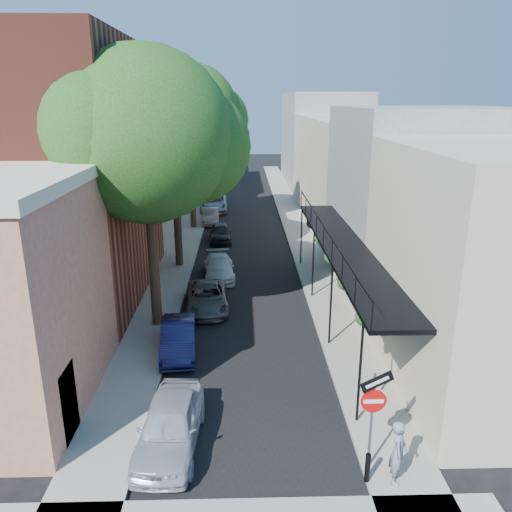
{
  "coord_description": "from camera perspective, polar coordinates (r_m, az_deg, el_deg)",
  "views": [
    {
      "loc": [
        -0.09,
        -9.76,
        9.37
      ],
      "look_at": [
        0.48,
        11.03,
        2.8
      ],
      "focal_mm": 35.0,
      "sensor_mm": 36.0,
      "label": 1
    }
  ],
  "objects": [
    {
      "name": "sidewalk_left",
      "position": [
        41.02,
        -7.03,
        4.28
      ],
      "size": [
        2.0,
        64.0,
        0.12
      ],
      "primitive_type": "cube",
      "color": "gray",
      "rests_on": "ground"
    },
    {
      "name": "parked_car_d",
      "position": [
        27.29,
        -4.25,
        -1.34
      ],
      "size": [
        1.91,
        4.02,
        1.13
      ],
      "primitive_type": "imported",
      "rotation": [
        0.0,
        0.0,
        0.09
      ],
      "color": "silver",
      "rests_on": "ground"
    },
    {
      "name": "parked_car_b",
      "position": [
        19.62,
        -8.88,
        -9.24
      ],
      "size": [
        1.61,
        3.77,
        1.21
      ],
      "primitive_type": "imported",
      "rotation": [
        0.0,
        0.0,
        0.09
      ],
      "color": "#161744",
      "rests_on": "ground"
    },
    {
      "name": "buildings_right",
      "position": [
        40.58,
        11.55,
        10.19
      ],
      "size": [
        9.8,
        55.0,
        10.0
      ],
      "color": "#BDB49C",
      "rests_on": "ground"
    },
    {
      "name": "oak_far",
      "position": [
        37.19,
        -6.87,
        15.7
      ],
      "size": [
        7.7,
        7.0,
        11.9
      ],
      "color": "#372116",
      "rests_on": "ground"
    },
    {
      "name": "ground",
      "position": [
        13.53,
        -0.85,
        -26.31
      ],
      "size": [
        160.0,
        160.0,
        0.0
      ],
      "primitive_type": "plane",
      "color": "black",
      "rests_on": "ground"
    },
    {
      "name": "bollard",
      "position": [
        13.9,
        12.63,
        -22.53
      ],
      "size": [
        0.14,
        0.14,
        0.8
      ],
      "primitive_type": "cylinder",
      "color": "black",
      "rests_on": "sidewalk_right"
    },
    {
      "name": "parked_car_a",
      "position": [
        14.86,
        -9.8,
        -18.51
      ],
      "size": [
        1.82,
        4.11,
        1.38
      ],
      "primitive_type": "imported",
      "rotation": [
        0.0,
        0.0,
        -0.05
      ],
      "color": "#ABB2BD",
      "rests_on": "ground"
    },
    {
      "name": "pedestrian",
      "position": [
        13.8,
        15.95,
        -20.73
      ],
      "size": [
        0.59,
        0.72,
        1.71
      ],
      "primitive_type": "imported",
      "rotation": [
        0.0,
        0.0,
        1.23
      ],
      "color": "gray",
      "rests_on": "sidewalk_right"
    },
    {
      "name": "parked_car_f",
      "position": [
        39.32,
        -5.22,
        4.56
      ],
      "size": [
        1.51,
        3.68,
        1.19
      ],
      "primitive_type": "imported",
      "rotation": [
        0.0,
        0.0,
        0.07
      ],
      "color": "gray",
      "rests_on": "ground"
    },
    {
      "name": "sign_post",
      "position": [
        13.4,
        13.26,
        -16.19
      ],
      "size": [
        0.89,
        0.17,
        2.99
      ],
      "color": "#595B60",
      "rests_on": "ground"
    },
    {
      "name": "road_surface",
      "position": [
        40.85,
        -1.41,
        4.28
      ],
      "size": [
        6.0,
        64.0,
        0.01
      ],
      "primitive_type": "cube",
      "color": "black",
      "rests_on": "ground"
    },
    {
      "name": "parked_car_e",
      "position": [
        34.27,
        -4.06,
        2.68
      ],
      "size": [
        1.6,
        3.65,
        1.22
      ],
      "primitive_type": "imported",
      "rotation": [
        0.0,
        0.0,
        0.04
      ],
      "color": "black",
      "rests_on": "ground"
    },
    {
      "name": "oak_near",
      "position": [
        20.34,
        -11.14,
        13.01
      ],
      "size": [
        7.48,
        6.8,
        11.42
      ],
      "color": "#372116",
      "rests_on": "ground"
    },
    {
      "name": "parked_car_c",
      "position": [
        23.32,
        -5.6,
        -4.75
      ],
      "size": [
        2.2,
        4.19,
        1.12
      ],
      "primitive_type": "imported",
      "rotation": [
        0.0,
        0.0,
        0.08
      ],
      "color": "#515458",
      "rests_on": "ground"
    },
    {
      "name": "parked_car_g",
      "position": [
        43.78,
        -4.86,
        6.04
      ],
      "size": [
        2.49,
        5.08,
        1.39
      ],
      "primitive_type": "imported",
      "rotation": [
        0.0,
        0.0,
        0.04
      ],
      "color": "gray",
      "rests_on": "ground"
    },
    {
      "name": "buildings_left",
      "position": [
        39.85,
        -15.19,
        10.55
      ],
      "size": [
        10.1,
        59.1,
        12.0
      ],
      "color": "tan",
      "rests_on": "ground"
    },
    {
      "name": "oak_mid",
      "position": [
        28.28,
        -8.54,
        12.65
      ],
      "size": [
        6.6,
        6.0,
        10.2
      ],
      "color": "#372116",
      "rests_on": "ground"
    },
    {
      "name": "sidewalk_right",
      "position": [
        41.04,
        4.19,
        4.37
      ],
      "size": [
        2.0,
        64.0,
        0.12
      ],
      "primitive_type": "cube",
      "color": "gray",
      "rests_on": "ground"
    }
  ]
}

